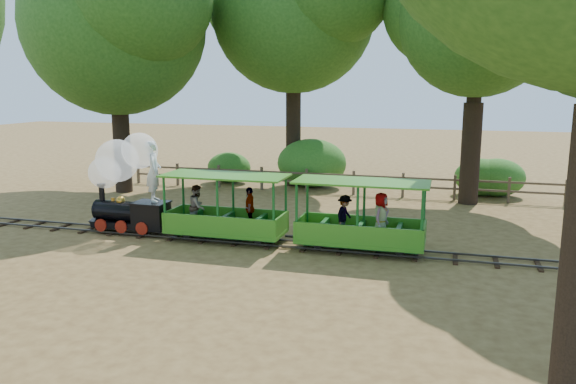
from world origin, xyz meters
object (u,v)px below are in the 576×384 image
(locomotive, at_px, (125,176))
(fence, at_px, (330,180))
(carriage_rear, at_px, (361,223))
(carriage_front, at_px, (224,214))

(locomotive, distance_m, fence, 9.27)
(locomotive, xyz_separation_m, fence, (4.66, 7.92, -1.19))
(locomotive, relative_size, carriage_rear, 0.88)
(locomotive, height_order, carriage_front, locomotive)
(carriage_front, xyz_separation_m, carriage_rear, (3.98, 0.03, 0.00))
(locomotive, bearing_deg, fence, 59.51)
(carriage_front, height_order, fence, carriage_front)
(carriage_rear, bearing_deg, fence, 107.57)
(locomotive, distance_m, carriage_rear, 7.25)
(carriage_rear, bearing_deg, locomotive, 179.62)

